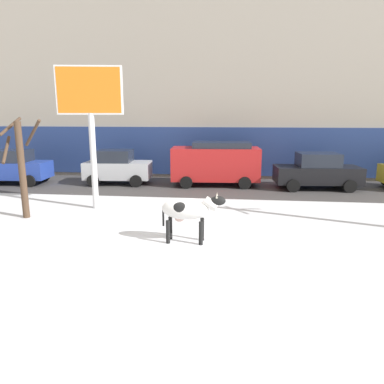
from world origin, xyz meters
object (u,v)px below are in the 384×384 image
cow_holstein (187,210)px  bare_tree_far_back (21,165)px  car_blue_hatchback (15,167)px  car_black_sedan (317,171)px  car_silver_hatchback (117,167)px  pedestrian_near_billboard (296,163)px  car_red_van (216,162)px  billboard (90,99)px  pedestrian_by_cars (91,160)px

cow_holstein → bare_tree_far_back: bearing=162.8°
car_blue_hatchback → car_black_sedan: car_blue_hatchback is taller
car_silver_hatchback → pedestrian_near_billboard: car_silver_hatchback is taller
cow_holstein → bare_tree_far_back: (-6.30, 1.95, 0.97)m
cow_holstein → car_red_van: bearing=87.5°
car_black_sedan → bare_tree_far_back: bearing=-150.8°
cow_holstein → billboard: size_ratio=0.34×
cow_holstein → car_red_van: size_ratio=0.40×
car_red_van → pedestrian_near_billboard: 5.49m
cow_holstein → bare_tree_far_back: bare_tree_far_back is taller
car_silver_hatchback → car_black_sedan: size_ratio=0.84×
cow_holstein → car_black_sedan: 10.22m
car_silver_hatchback → car_red_van: 5.36m
car_silver_hatchback → car_red_van: (5.34, 0.23, 0.32)m
bare_tree_far_back → cow_holstein: bearing=-17.2°
car_black_sedan → pedestrian_near_billboard: car_black_sedan is taller
car_red_van → bare_tree_far_back: (-6.68, -6.96, 0.73)m
pedestrian_by_cars → car_blue_hatchback: bearing=-126.1°
cow_holstein → pedestrian_near_billboard: (5.01, 11.84, -0.12)m
car_black_sedan → pedestrian_near_billboard: bearing=99.4°
car_red_van → car_blue_hatchback: bearing=-175.5°
car_silver_hatchback → car_blue_hatchback: bearing=-173.6°
pedestrian_by_cars → bare_tree_far_back: (1.45, -9.89, 1.09)m
billboard → car_blue_hatchback: size_ratio=1.54×
billboard → car_silver_hatchback: billboard is taller
cow_holstein → car_silver_hatchback: bearing=119.7°
bare_tree_far_back → pedestrian_by_cars: bearing=98.4°
car_silver_hatchback → billboard: bearing=-81.8°
car_silver_hatchback → car_red_van: car_red_van is taller
car_blue_hatchback → pedestrian_by_cars: car_blue_hatchback is taller
car_black_sedan → bare_tree_far_back: bare_tree_far_back is taller
billboard → car_red_van: bearing=49.4°
car_blue_hatchback → pedestrian_near_billboard: size_ratio=2.09×
cow_holstein → car_silver_hatchback: size_ratio=0.53×
bare_tree_far_back → car_black_sedan: bearing=29.2°
billboard → bare_tree_far_back: (-2.08, -1.59, -2.35)m
car_black_sedan → car_silver_hatchback: bearing=179.4°
billboard → pedestrian_by_cars: 9.66m
pedestrian_near_billboard → pedestrian_by_cars: 12.77m
pedestrian_near_billboard → car_red_van: bearing=-147.7°
billboard → car_red_van: (4.60, 5.38, -3.07)m
car_red_van → billboard: bearing=-130.6°
car_red_van → bare_tree_far_back: size_ratio=1.29×
cow_holstein → bare_tree_far_back: size_ratio=0.52×
bare_tree_far_back → billboard: bearing=37.3°
car_red_van → car_silver_hatchback: bearing=-177.5°
pedestrian_by_cars → bare_tree_far_back: bearing=-81.6°
pedestrian_near_billboard → cow_holstein: bearing=-112.9°
cow_holstein → pedestrian_by_cars: (-7.76, 11.84, -0.12)m
cow_holstein → car_red_van: (0.38, 8.91, 0.24)m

